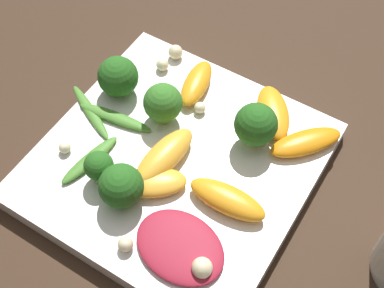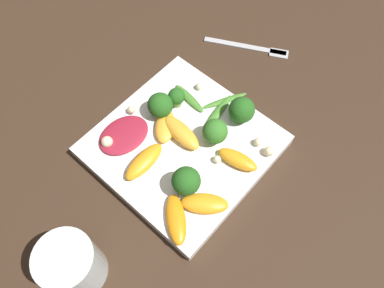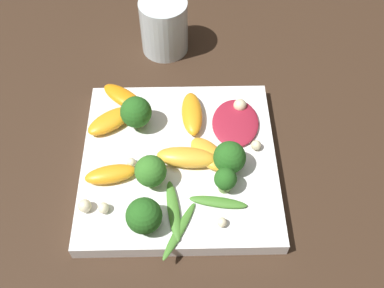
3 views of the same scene
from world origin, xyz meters
name	(u,v)px [view 1 (image 1 of 3)]	position (x,y,z in m)	size (l,w,h in m)	color
ground_plane	(177,170)	(0.00, 0.00, 0.00)	(2.40, 2.40, 0.00)	#382619
plate	(177,164)	(0.00, 0.00, 0.01)	(0.26, 0.26, 0.02)	white
radicchio_leaf_0	(180,246)	(-0.05, 0.08, 0.03)	(0.09, 0.08, 0.01)	maroon
orange_segment_0	(306,142)	(-0.10, -0.08, 0.03)	(0.07, 0.08, 0.02)	orange
orange_segment_1	(273,112)	(-0.06, -0.10, 0.03)	(0.07, 0.07, 0.02)	orange
orange_segment_2	(227,199)	(-0.07, 0.02, 0.03)	(0.08, 0.03, 0.02)	orange
orange_segment_3	(153,182)	(0.00, 0.04, 0.03)	(0.07, 0.06, 0.02)	#FCAD33
orange_segment_4	(196,83)	(0.03, -0.09, 0.03)	(0.04, 0.07, 0.02)	orange
orange_segment_5	(164,156)	(0.01, 0.01, 0.03)	(0.04, 0.08, 0.02)	#FCAD33
broccoli_floret_0	(163,103)	(0.04, -0.03, 0.05)	(0.04, 0.04, 0.05)	#7A9E51
broccoli_floret_1	(99,167)	(0.05, 0.06, 0.04)	(0.03, 0.03, 0.04)	#7A9E51
broccoli_floret_2	(118,77)	(0.10, -0.04, 0.05)	(0.04, 0.04, 0.05)	#7A9E51
broccoli_floret_3	(121,186)	(0.02, 0.06, 0.05)	(0.04, 0.04, 0.05)	#84AD5B
broccoli_floret_4	(256,125)	(-0.06, -0.06, 0.05)	(0.04, 0.04, 0.05)	#84AD5B
arugula_sprig_0	(90,160)	(0.07, 0.05, 0.03)	(0.03, 0.07, 0.01)	#47842D
arugula_sprig_1	(115,117)	(0.08, -0.01, 0.03)	(0.08, 0.03, 0.01)	#47842D
arugula_sprig_2	(93,109)	(0.11, 0.00, 0.02)	(0.08, 0.05, 0.01)	#47842D
macadamia_nut_0	(200,108)	(0.01, -0.06, 0.03)	(0.01, 0.01, 0.01)	beige
macadamia_nut_1	(125,244)	(-0.01, 0.10, 0.03)	(0.01, 0.01, 0.01)	beige
macadamia_nut_2	(65,148)	(0.10, 0.05, 0.03)	(0.01, 0.01, 0.01)	beige
macadamia_nut_3	(202,268)	(-0.08, 0.09, 0.03)	(0.02, 0.02, 0.02)	beige
macadamia_nut_4	(176,52)	(0.07, -0.12, 0.03)	(0.02, 0.02, 0.02)	beige
macadamia_nut_5	(162,65)	(0.08, -0.09, 0.03)	(0.01, 0.01, 0.01)	beige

